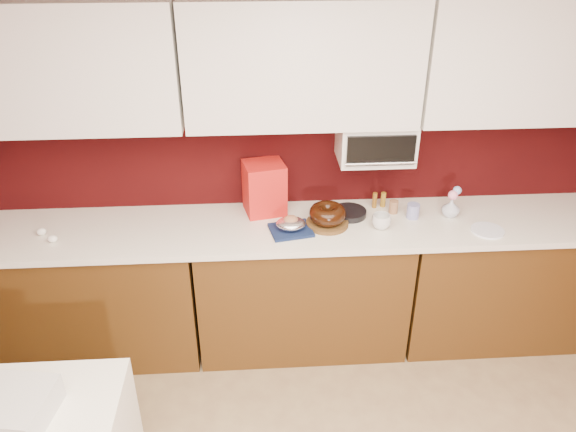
% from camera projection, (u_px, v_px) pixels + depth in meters
% --- Properties ---
extents(wall_back, '(4.00, 0.02, 2.50)m').
position_uv_depth(wall_back, '(299.00, 152.00, 3.54)').
color(wall_back, black).
rests_on(wall_back, floor).
extents(base_cabinet_left, '(1.31, 0.58, 0.86)m').
position_uv_depth(base_cabinet_left, '(95.00, 295.00, 3.60)').
color(base_cabinet_left, '#4D2F0F').
rests_on(base_cabinet_left, floor).
extents(base_cabinet_center, '(1.31, 0.58, 0.86)m').
position_uv_depth(base_cabinet_center, '(302.00, 287.00, 3.67)').
color(base_cabinet_center, '#4D2F0F').
rests_on(base_cabinet_center, floor).
extents(base_cabinet_right, '(1.31, 0.58, 0.86)m').
position_uv_depth(base_cabinet_right, '(500.00, 279.00, 3.75)').
color(base_cabinet_right, '#4D2F0F').
rests_on(base_cabinet_right, floor).
extents(countertop, '(4.00, 0.62, 0.04)m').
position_uv_depth(countertop, '(303.00, 227.00, 3.45)').
color(countertop, white).
rests_on(countertop, base_cabinet_center).
extents(upper_cabinet_left, '(1.31, 0.33, 0.70)m').
position_uv_depth(upper_cabinet_left, '(57.00, 67.00, 3.03)').
color(upper_cabinet_left, white).
rests_on(upper_cabinet_left, wall_back).
extents(upper_cabinet_center, '(1.31, 0.33, 0.70)m').
position_uv_depth(upper_cabinet_center, '(302.00, 63.00, 3.11)').
color(upper_cabinet_center, white).
rests_on(upper_cabinet_center, wall_back).
extents(upper_cabinet_right, '(1.31, 0.33, 0.70)m').
position_uv_depth(upper_cabinet_right, '(536.00, 60.00, 3.18)').
color(upper_cabinet_right, white).
rests_on(upper_cabinet_right, wall_back).
extents(toaster_oven, '(0.45, 0.30, 0.25)m').
position_uv_depth(toaster_oven, '(375.00, 140.00, 3.38)').
color(toaster_oven, white).
rests_on(toaster_oven, upper_cabinet_center).
extents(toaster_oven_door, '(0.40, 0.02, 0.18)m').
position_uv_depth(toaster_oven_door, '(381.00, 151.00, 3.24)').
color(toaster_oven_door, black).
rests_on(toaster_oven_door, toaster_oven).
extents(toaster_oven_handle, '(0.42, 0.02, 0.02)m').
position_uv_depth(toaster_oven_handle, '(380.00, 164.00, 3.26)').
color(toaster_oven_handle, silver).
rests_on(toaster_oven_handle, toaster_oven).
extents(cake_base, '(0.28, 0.28, 0.02)m').
position_uv_depth(cake_base, '(327.00, 223.00, 3.43)').
color(cake_base, brown).
rests_on(cake_base, countertop).
extents(bundt_cake, '(0.24, 0.24, 0.09)m').
position_uv_depth(bundt_cake, '(328.00, 214.00, 3.40)').
color(bundt_cake, black).
rests_on(bundt_cake, cake_base).
extents(navy_towel, '(0.28, 0.25, 0.02)m').
position_uv_depth(navy_towel, '(291.00, 230.00, 3.37)').
color(navy_towel, '#121F46').
rests_on(navy_towel, countertop).
extents(foil_ham_nest, '(0.22, 0.20, 0.07)m').
position_uv_depth(foil_ham_nest, '(291.00, 224.00, 3.35)').
color(foil_ham_nest, white).
rests_on(foil_ham_nest, navy_towel).
extents(roasted_ham, '(0.09, 0.08, 0.06)m').
position_uv_depth(roasted_ham, '(291.00, 220.00, 3.33)').
color(roasted_ham, '#A36B4A').
rests_on(roasted_ham, foil_ham_nest).
extents(pandoro_box, '(0.28, 0.27, 0.33)m').
position_uv_depth(pandoro_box, '(264.00, 188.00, 3.52)').
color(pandoro_box, '#AF0B1E').
rests_on(pandoro_box, countertop).
extents(dark_pan, '(0.23, 0.23, 0.04)m').
position_uv_depth(dark_pan, '(349.00, 213.00, 3.54)').
color(dark_pan, black).
rests_on(dark_pan, countertop).
extents(coffee_mug, '(0.14, 0.14, 0.11)m').
position_uv_depth(coffee_mug, '(381.00, 220.00, 3.38)').
color(coffee_mug, silver).
rests_on(coffee_mug, countertop).
extents(blue_jar, '(0.09, 0.09, 0.09)m').
position_uv_depth(blue_jar, '(413.00, 211.00, 3.50)').
color(blue_jar, navy).
rests_on(blue_jar, countertop).
extents(flower_vase, '(0.10, 0.10, 0.13)m').
position_uv_depth(flower_vase, '(451.00, 207.00, 3.51)').
color(flower_vase, silver).
rests_on(flower_vase, countertop).
extents(flower_pink, '(0.06, 0.06, 0.06)m').
position_uv_depth(flower_pink, '(453.00, 195.00, 3.47)').
color(flower_pink, pink).
rests_on(flower_pink, flower_vase).
extents(flower_blue, '(0.05, 0.05, 0.05)m').
position_uv_depth(flower_blue, '(457.00, 190.00, 3.47)').
color(flower_blue, '#90AEE6').
rests_on(flower_blue, flower_vase).
extents(china_plate, '(0.23, 0.23, 0.01)m').
position_uv_depth(china_plate, '(488.00, 230.00, 3.37)').
color(china_plate, white).
rests_on(china_plate, countertop).
extents(amber_bottle, '(0.04, 0.04, 0.10)m').
position_uv_depth(amber_bottle, '(383.00, 200.00, 3.63)').
color(amber_bottle, olive).
rests_on(amber_bottle, countertop).
extents(paper_cup, '(0.07, 0.07, 0.08)m').
position_uv_depth(paper_cup, '(394.00, 207.00, 3.56)').
color(paper_cup, '#8B603F').
rests_on(paper_cup, countertop).
extents(egg_left, '(0.06, 0.05, 0.05)m').
position_uv_depth(egg_left, '(52.00, 239.00, 3.26)').
color(egg_left, white).
rests_on(egg_left, countertop).
extents(egg_right, '(0.07, 0.05, 0.05)m').
position_uv_depth(egg_right, '(41.00, 232.00, 3.33)').
color(egg_right, white).
rests_on(egg_right, countertop).
extents(newspaper_stack, '(0.40, 0.35, 0.13)m').
position_uv_depth(newspaper_stack, '(5.00, 408.00, 2.30)').
color(newspaper_stack, silver).
rests_on(newspaper_stack, dining_table).
extents(amber_bottle_tall, '(0.03, 0.03, 0.10)m').
position_uv_depth(amber_bottle_tall, '(375.00, 200.00, 3.61)').
color(amber_bottle_tall, brown).
rests_on(amber_bottle_tall, countertop).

